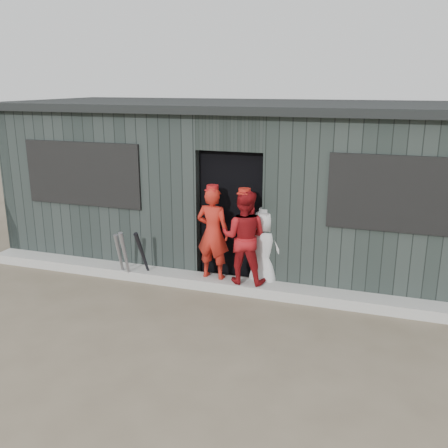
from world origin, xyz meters
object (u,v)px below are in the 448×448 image
(dugout, at_px, (255,182))
(bat_right, at_px, (143,256))
(player_red_left, at_px, (213,233))
(bat_left, at_px, (120,257))
(player_grey_back, at_px, (264,249))
(player_red_right, at_px, (244,237))
(bat_mid, at_px, (125,257))

(dugout, bearing_deg, bat_right, -124.50)
(player_red_left, bearing_deg, bat_right, 13.12)
(bat_left, xyz_separation_m, player_red_left, (1.41, 0.24, 0.44))
(bat_left, height_order, player_grey_back, player_grey_back)
(player_red_right, distance_m, player_grey_back, 0.41)
(dugout, bearing_deg, player_grey_back, -69.89)
(bat_mid, bearing_deg, bat_right, 27.80)
(bat_mid, bearing_deg, player_red_left, 12.59)
(bat_right, height_order, player_red_left, player_red_left)
(player_red_left, height_order, dugout, dugout)
(player_red_right, relative_size, player_grey_back, 1.14)
(bat_left, height_order, player_red_right, player_red_right)
(bat_right, bearing_deg, dugout, 55.50)
(bat_mid, xyz_separation_m, player_grey_back, (2.00, 0.50, 0.17))
(bat_mid, xyz_separation_m, dugout, (1.48, 1.93, 0.87))
(bat_mid, relative_size, player_red_left, 0.63)
(player_grey_back, bearing_deg, bat_mid, 27.87)
(bat_left, height_order, bat_right, bat_right)
(player_red_right, relative_size, dugout, 0.16)
(player_red_left, bearing_deg, bat_mid, 16.83)
(dugout, bearing_deg, bat_mid, -127.38)
(bat_mid, height_order, player_grey_back, player_grey_back)
(player_red_left, distance_m, player_grey_back, 0.78)
(bat_mid, distance_m, player_red_left, 1.38)
(bat_mid, relative_size, player_grey_back, 0.72)
(bat_right, distance_m, dugout, 2.37)
(player_grey_back, height_order, dugout, dugout)
(bat_mid, bearing_deg, player_grey_back, 13.95)
(bat_left, distance_m, player_red_left, 1.50)
(bat_mid, distance_m, dugout, 2.58)
(bat_right, xyz_separation_m, player_red_right, (1.53, 0.14, 0.42))
(bat_left, relative_size, dugout, 0.09)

